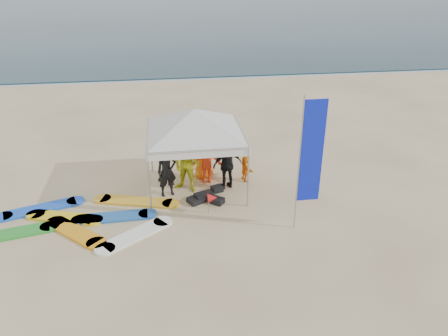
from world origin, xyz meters
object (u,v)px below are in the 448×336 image
person_black_b (227,164)px  canopy_tent (194,109)px  person_orange_a (206,160)px  marker_pennant (212,198)px  person_orange_b (203,153)px  feather_flag (310,154)px  person_seated (245,168)px  surfboard_spread (84,219)px  person_black_a (167,171)px  person_yellow (187,164)px

person_black_b → canopy_tent: (-1.00, 0.17, 1.84)m
person_orange_a → marker_pennant: (-0.04, -1.99, -0.32)m
person_orange_a → person_orange_b: 0.37m
person_orange_a → feather_flag: (2.41, -3.09, 1.43)m
person_seated → surfboard_spread: person_seated is taller
person_black_a → person_black_b: 1.95m
person_yellow → person_black_b: 1.31m
person_seated → canopy_tent: (-1.67, -0.24, 2.23)m
canopy_tent → person_black_a: bearing=-157.5°
marker_pennant → person_black_b: bearing=66.2°
person_yellow → person_orange_a: 0.84m
person_black_b → person_seated: (0.67, 0.42, -0.39)m
surfboard_spread → person_orange_a: bearing=27.0°
person_orange_a → person_seated: person_orange_a is taller
feather_flag → marker_pennant: (-2.45, 1.10, -1.75)m
person_orange_a → feather_flag: 4.17m
person_black_b → feather_flag: 3.46m
marker_pennant → feather_flag: bearing=-24.3°
person_yellow → feather_flag: 4.24m
surfboard_spread → feather_flag: bearing=-10.9°
canopy_tent → surfboard_spread: 4.56m
person_orange_a → person_seated: 1.35m
person_orange_a → feather_flag: bearing=127.6°
person_seated → person_orange_a: bearing=75.4°
person_orange_a → person_black_b: bearing=141.6°
person_black_a → canopy_tent: (0.93, 0.39, 1.84)m
person_yellow → canopy_tent: bearing=60.6°
canopy_tent → marker_pennant: bearing=-78.4°
person_orange_b → canopy_tent: size_ratio=0.45×
person_orange_a → person_black_b: size_ratio=0.98×
marker_pennant → person_yellow: bearing=113.2°
marker_pennant → surfboard_spread: bearing=178.7°
person_black_a → person_yellow: 0.68m
canopy_tent → surfboard_spread: size_ratio=0.76×
person_orange_b → person_seated: bearing=140.4°
person_black_a → person_black_b: size_ratio=1.00×
person_orange_a → canopy_tent: bearing=39.7°
person_orange_a → feather_flag: feather_flag is taller
marker_pennant → person_orange_a: bearing=89.0°
person_yellow → marker_pennant: bearing=-36.9°
feather_flag → person_yellow: bearing=139.9°
person_black_b → person_seated: size_ratio=1.89×
person_yellow → person_seated: bearing=42.0°
person_black_a → feather_flag: 4.64m
person_orange_b → person_yellow: bearing=31.8°
marker_pennant → surfboard_spread: 3.74m
person_yellow → person_orange_a: size_ratio=1.14×
canopy_tent → feather_flag: size_ratio=1.07×
person_yellow → person_black_a: bearing=-131.8°
person_orange_b → canopy_tent: 1.90m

